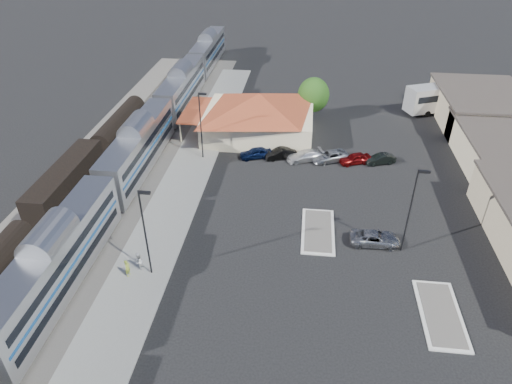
# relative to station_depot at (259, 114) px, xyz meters

# --- Properties ---
(ground) EXTENTS (280.00, 280.00, 0.00)m
(ground) POSITION_rel_station_depot_xyz_m (4.56, -24.00, -3.13)
(ground) COLOR black
(ground) RESTS_ON ground
(railbed) EXTENTS (16.00, 100.00, 0.12)m
(railbed) POSITION_rel_station_depot_xyz_m (-16.44, -16.00, -3.07)
(railbed) COLOR #4C4944
(railbed) RESTS_ON ground
(platform) EXTENTS (5.50, 92.00, 0.18)m
(platform) POSITION_rel_station_depot_xyz_m (-7.44, -18.00, -3.04)
(platform) COLOR gray
(platform) RESTS_ON ground
(passenger_train) EXTENTS (3.00, 104.00, 5.55)m
(passenger_train) POSITION_rel_station_depot_xyz_m (-13.44, -11.70, -0.26)
(passenger_train) COLOR silver
(passenger_train) RESTS_ON ground
(freight_cars) EXTENTS (2.80, 46.00, 4.00)m
(freight_cars) POSITION_rel_station_depot_xyz_m (-19.44, -18.96, -1.21)
(freight_cars) COLOR black
(freight_cars) RESTS_ON ground
(station_depot) EXTENTS (18.35, 12.24, 6.20)m
(station_depot) POSITION_rel_station_depot_xyz_m (0.00, 0.00, 0.00)
(station_depot) COLOR beige
(station_depot) RESTS_ON ground
(traffic_island_south) EXTENTS (3.30, 7.50, 0.21)m
(traffic_island_south) POSITION_rel_station_depot_xyz_m (8.56, -22.00, -3.03)
(traffic_island_south) COLOR silver
(traffic_island_south) RESTS_ON ground
(traffic_island_north) EXTENTS (3.30, 7.50, 0.21)m
(traffic_island_north) POSITION_rel_station_depot_xyz_m (18.56, -32.00, -3.03)
(traffic_island_north) COLOR silver
(traffic_island_north) RESTS_ON ground
(lamp_plat_s) EXTENTS (1.08, 0.25, 9.00)m
(lamp_plat_s) POSITION_rel_station_depot_xyz_m (-6.34, -30.00, 2.21)
(lamp_plat_s) COLOR black
(lamp_plat_s) RESTS_ON ground
(lamp_plat_n) EXTENTS (1.08, 0.25, 9.00)m
(lamp_plat_n) POSITION_rel_station_depot_xyz_m (-6.34, -8.00, 2.21)
(lamp_plat_n) COLOR black
(lamp_plat_n) RESTS_ON ground
(lamp_lot) EXTENTS (1.08, 0.25, 9.00)m
(lamp_lot) POSITION_rel_station_depot_xyz_m (16.66, -24.00, 2.21)
(lamp_lot) COLOR black
(lamp_lot) RESTS_ON ground
(tree_depot) EXTENTS (4.71, 4.71, 6.63)m
(tree_depot) POSITION_rel_station_depot_xyz_m (7.56, 6.00, 0.89)
(tree_depot) COLOR #382314
(tree_depot) RESTS_ON ground
(suv) EXTENTS (4.95, 2.34, 1.36)m
(suv) POSITION_rel_station_depot_xyz_m (14.07, -23.31, -2.45)
(suv) COLOR #929499
(suv) RESTS_ON ground
(coach_bus) EXTENTS (13.71, 8.15, 4.38)m
(coach_bus) POSITION_rel_station_depot_xyz_m (28.56, 12.00, -0.61)
(coach_bus) COLOR silver
(coach_bus) RESTS_ON ground
(person_a) EXTENTS (0.53, 0.69, 1.71)m
(person_a) POSITION_rel_station_depot_xyz_m (-8.37, -30.59, -2.10)
(person_a) COLOR #A1B538
(person_a) RESTS_ON platform
(person_b) EXTENTS (0.73, 0.91, 1.79)m
(person_b) POSITION_rel_station_depot_xyz_m (-7.67, -29.67, -2.06)
(person_b) COLOR silver
(person_b) RESTS_ON platform
(parked_car_a) EXTENTS (4.49, 2.96, 1.42)m
(parked_car_a) POSITION_rel_station_depot_xyz_m (0.40, -7.08, -2.42)
(parked_car_a) COLOR #0C183D
(parked_car_a) RESTS_ON ground
(parked_car_b) EXTENTS (4.40, 3.05, 1.38)m
(parked_car_b) POSITION_rel_station_depot_xyz_m (3.60, -6.78, -2.44)
(parked_car_b) COLOR black
(parked_car_b) RESTS_ON ground
(parked_car_c) EXTENTS (5.16, 3.61, 1.39)m
(parked_car_c) POSITION_rel_station_depot_xyz_m (6.80, -7.08, -2.44)
(parked_car_c) COLOR silver
(parked_car_c) RESTS_ON ground
(parked_car_d) EXTENTS (5.41, 4.17, 1.37)m
(parked_car_d) POSITION_rel_station_depot_xyz_m (10.00, -6.78, -2.45)
(parked_car_d) COLOR #93969B
(parked_car_d) RESTS_ON ground
(parked_car_e) EXTENTS (4.37, 3.00, 1.38)m
(parked_car_e) POSITION_rel_station_depot_xyz_m (13.20, -7.08, -2.44)
(parked_car_e) COLOR maroon
(parked_car_e) RESTS_ON ground
(parked_car_f) EXTENTS (4.12, 2.56, 1.28)m
(parked_car_f) POSITION_rel_station_depot_xyz_m (16.40, -6.78, -2.49)
(parked_car_f) COLOR black
(parked_car_f) RESTS_ON ground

